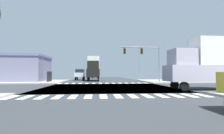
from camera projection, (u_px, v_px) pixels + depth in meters
ground at (108, 87)px, 18.84m from camera, size 90.00×90.00×0.05m
sidewalk_corner_ne at (174, 81)px, 31.86m from camera, size 12.00×12.00×0.14m
sidewalk_corner_nw at (29, 82)px, 29.74m from camera, size 12.00×12.00×0.14m
crosswalk_near at (111, 96)px, 11.55m from camera, size 13.50×2.00×0.01m
crosswalk_far at (104, 83)px, 26.10m from camera, size 13.50×2.00×0.01m
traffic_signal_mast at (144, 55)px, 27.16m from camera, size 6.47×0.55×6.02m
street_lamp at (138, 60)px, 37.55m from camera, size 1.78×0.32×7.37m
bank_building at (16, 68)px, 31.20m from camera, size 12.48×8.17×4.75m
suv_farside_2 at (95, 73)px, 51.78m from camera, size 1.96×4.60×2.34m
suv_crossing_3 at (80, 74)px, 37.37m from camera, size 1.96×4.60×2.34m
box_truck_queued_1 at (94, 68)px, 34.25m from camera, size 2.40×7.20×4.85m
box_truck_leading_2 at (206, 62)px, 16.19m from camera, size 7.20×2.40×4.85m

